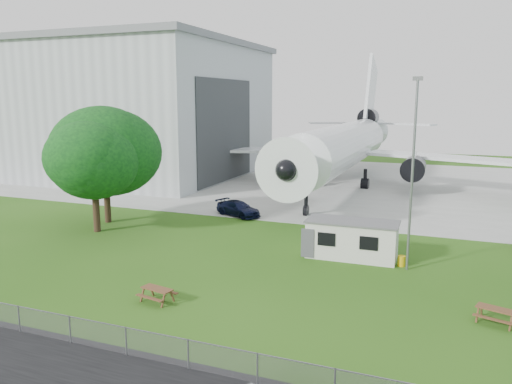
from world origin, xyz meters
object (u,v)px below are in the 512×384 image
(airliner, at_px, (345,144))
(picnic_west, at_px, (158,301))
(hangar, at_px, (106,108))
(site_cabin, at_px, (352,239))
(picnic_east, at_px, (495,323))

(airliner, distance_m, picnic_west, 40.31)
(hangar, height_order, picnic_west, hangar)
(site_cabin, relative_size, picnic_east, 3.77)
(picnic_west, distance_m, picnic_east, 17.26)
(airliner, height_order, picnic_east, airliner)
(site_cabin, xyz_separation_m, picnic_east, (8.50, -7.66, -1.31))
(hangar, height_order, picnic_east, hangar)
(site_cabin, relative_size, picnic_west, 3.77)
(airliner, height_order, site_cabin, airliner)
(hangar, height_order, airliner, hangar)
(hangar, xyz_separation_m, site_cabin, (42.39, -28.63, -8.09))
(site_cabin, height_order, picnic_east, site_cabin)
(hangar, height_order, site_cabin, hangar)
(hangar, distance_m, picnic_east, 63.20)
(hangar, xyz_separation_m, picnic_east, (50.88, -36.28, -9.41))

